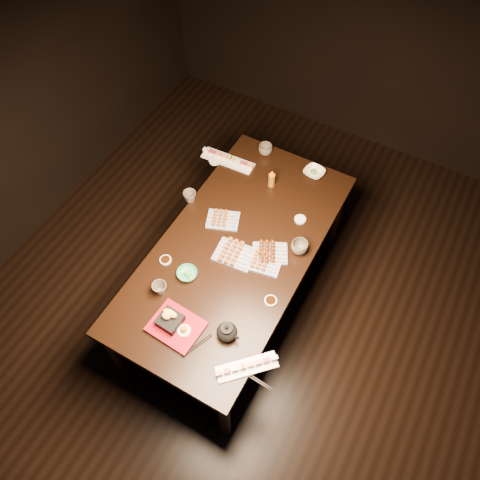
# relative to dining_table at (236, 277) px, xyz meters

# --- Properties ---
(ground) EXTENTS (5.00, 5.00, 0.00)m
(ground) POSITION_rel_dining_table_xyz_m (0.20, -0.38, -0.38)
(ground) COLOR black
(ground) RESTS_ON ground
(dining_table) EXTENTS (1.32, 1.97, 0.75)m
(dining_table) POSITION_rel_dining_table_xyz_m (0.00, 0.00, 0.00)
(dining_table) COLOR black
(dining_table) RESTS_ON ground
(sushi_platter_near) EXTENTS (0.30, 0.30, 0.04)m
(sushi_platter_near) POSITION_rel_dining_table_xyz_m (0.42, -0.63, 0.40)
(sushi_platter_near) COLOR white
(sushi_platter_near) RESTS_ON dining_table
(sushi_platter_far) EXTENTS (0.39, 0.12, 0.05)m
(sushi_platter_far) POSITION_rel_dining_table_xyz_m (-0.41, 0.61, 0.40)
(sushi_platter_far) COLOR white
(sushi_platter_far) RESTS_ON dining_table
(yakitori_plate_center) EXTENTS (0.26, 0.20, 0.06)m
(yakitori_plate_center) POSITION_rel_dining_table_xyz_m (0.02, -0.05, 0.41)
(yakitori_plate_center) COLOR #828EB6
(yakitori_plate_center) RESTS_ON dining_table
(yakitori_plate_right) EXTENTS (0.24, 0.19, 0.05)m
(yakitori_plate_right) POSITION_rel_dining_table_xyz_m (0.20, -0.02, 0.40)
(yakitori_plate_right) COLOR #828EB6
(yakitori_plate_right) RESTS_ON dining_table
(yakitori_plate_left) EXTENTS (0.25, 0.21, 0.05)m
(yakitori_plate_left) POSITION_rel_dining_table_xyz_m (-0.18, 0.14, 0.40)
(yakitori_plate_left) COLOR #828EB6
(yakitori_plate_left) RESTS_ON dining_table
(tsukune_plate) EXTENTS (0.26, 0.24, 0.05)m
(tsukune_plate) POSITION_rel_dining_table_xyz_m (0.20, 0.06, 0.40)
(tsukune_plate) COLOR #828EB6
(tsukune_plate) RESTS_ON dining_table
(edamame_bowl_green) EXTENTS (0.17, 0.17, 0.04)m
(edamame_bowl_green) POSITION_rel_dining_table_xyz_m (-0.16, -0.31, 0.39)
(edamame_bowl_green) COLOR #329A64
(edamame_bowl_green) RESTS_ON dining_table
(edamame_bowl_cream) EXTENTS (0.16, 0.16, 0.03)m
(edamame_bowl_cream) POSITION_rel_dining_table_xyz_m (0.17, 0.80, 0.39)
(edamame_bowl_cream) COLOR white
(edamame_bowl_cream) RESTS_ON dining_table
(tempura_tray) EXTENTS (0.30, 0.24, 0.10)m
(tempura_tray) POSITION_rel_dining_table_xyz_m (-0.03, -0.63, 0.43)
(tempura_tray) COLOR black
(tempura_tray) RESTS_ON dining_table
(teacup_near_left) EXTENTS (0.12, 0.12, 0.08)m
(teacup_near_left) POSITION_rel_dining_table_xyz_m (-0.23, -0.48, 0.42)
(teacup_near_left) COLOR #50483D
(teacup_near_left) RESTS_ON dining_table
(teacup_mid_right) EXTENTS (0.14, 0.14, 0.08)m
(teacup_mid_right) POSITION_rel_dining_table_xyz_m (0.35, 0.17, 0.42)
(teacup_mid_right) COLOR #50483D
(teacup_mid_right) RESTS_ON dining_table
(teacup_far_left) EXTENTS (0.10, 0.10, 0.08)m
(teacup_far_left) POSITION_rel_dining_table_xyz_m (-0.45, 0.18, 0.41)
(teacup_far_left) COLOR #50483D
(teacup_far_left) RESTS_ON dining_table
(teacup_far_right) EXTENTS (0.10, 0.10, 0.08)m
(teacup_far_right) POSITION_rel_dining_table_xyz_m (-0.21, 0.81, 0.41)
(teacup_far_right) COLOR #50483D
(teacup_far_right) RESTS_ON dining_table
(teapot) EXTENTS (0.15, 0.15, 0.12)m
(teapot) POSITION_rel_dining_table_xyz_m (0.24, -0.53, 0.43)
(teapot) COLOR black
(teapot) RESTS_ON dining_table
(condiment_bottle) EXTENTS (0.05, 0.05, 0.14)m
(condiment_bottle) POSITION_rel_dining_table_xyz_m (-0.04, 0.56, 0.45)
(condiment_bottle) COLOR brown
(condiment_bottle) RESTS_ON dining_table
(sauce_dish_west) EXTENTS (0.07, 0.07, 0.01)m
(sauce_dish_west) POSITION_rel_dining_table_xyz_m (-0.33, -0.29, 0.38)
(sauce_dish_west) COLOR white
(sauce_dish_west) RESTS_ON dining_table
(sauce_dish_east) EXTENTS (0.09, 0.09, 0.01)m
(sauce_dish_east) POSITION_rel_dining_table_xyz_m (0.26, 0.39, 0.38)
(sauce_dish_east) COLOR white
(sauce_dish_east) RESTS_ON dining_table
(sauce_dish_se) EXTENTS (0.09, 0.09, 0.01)m
(sauce_dish_se) POSITION_rel_dining_table_xyz_m (0.36, -0.23, 0.38)
(sauce_dish_se) COLOR white
(sauce_dish_se) RESTS_ON dining_table
(sauce_dish_nw) EXTENTS (0.09, 0.09, 0.01)m
(sauce_dish_nw) POSITION_rel_dining_table_xyz_m (-0.49, 0.56, 0.38)
(sauce_dish_nw) COLOR white
(sauce_dish_nw) RESTS_ON dining_table
(chopsticks_near) EXTENTS (0.09, 0.20, 0.01)m
(chopsticks_near) POSITION_rel_dining_table_xyz_m (0.13, -0.66, 0.38)
(chopsticks_near) COLOR black
(chopsticks_near) RESTS_ON dining_table
(chopsticks_se) EXTENTS (0.20, 0.03, 0.01)m
(chopsticks_se) POSITION_rel_dining_table_xyz_m (0.50, -0.67, 0.38)
(chopsticks_se) COLOR black
(chopsticks_se) RESTS_ON dining_table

